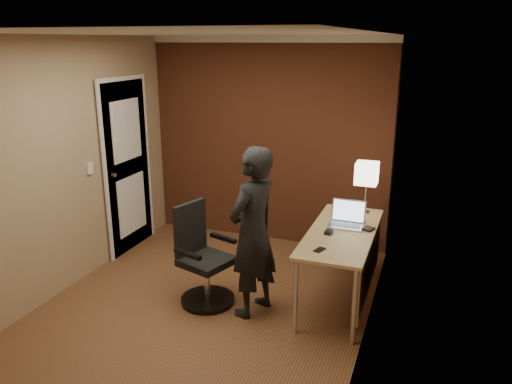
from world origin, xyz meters
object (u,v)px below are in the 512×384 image
at_px(office_chair, 202,261).
at_px(mouse, 329,232).
at_px(desk_lamp, 367,174).
at_px(wallet, 368,229).
at_px(desk, 349,244).
at_px(phone, 319,250).
at_px(laptop, 347,218).
at_px(person, 253,233).

bearing_deg(office_chair, mouse, 16.72).
distance_m(desk_lamp, mouse, 0.84).
height_order(mouse, wallet, mouse).
height_order(desk, mouse, mouse).
xyz_separation_m(phone, office_chair, (-1.15, 0.06, -0.31)).
bearing_deg(desk, mouse, -147.64).
bearing_deg(wallet, laptop, 161.40).
relative_size(laptop, office_chair, 0.35).
xyz_separation_m(laptop, wallet, (0.22, -0.07, -0.05)).
distance_m(mouse, person, 0.72).
height_order(laptop, mouse, laptop).
bearing_deg(phone, person, -164.53).
bearing_deg(office_chair, phone, -3.09).
distance_m(laptop, person, 0.98).
bearing_deg(laptop, phone, -98.92).
relative_size(desk, desk_lamp, 2.80).
xyz_separation_m(laptop, mouse, (-0.12, -0.29, -0.05)).
xyz_separation_m(laptop, person, (-0.73, -0.66, -0.00)).
relative_size(desk, person, 0.95).
xyz_separation_m(desk, mouse, (-0.18, -0.11, 0.14)).
xyz_separation_m(wallet, office_chair, (-1.48, -0.57, -0.32)).
xyz_separation_m(laptop, office_chair, (-1.26, -0.64, -0.37)).
height_order(wallet, person, person).
bearing_deg(phone, wallet, 81.98).
relative_size(desk, phone, 13.04).
height_order(laptop, phone, laptop).
height_order(mouse, office_chair, office_chair).
distance_m(desk_lamp, wallet, 0.64).
bearing_deg(wallet, phone, -117.43).
xyz_separation_m(phone, person, (-0.62, 0.04, 0.06)).
bearing_deg(phone, office_chair, -163.68).
bearing_deg(mouse, desk_lamp, 77.71).
bearing_deg(desk_lamp, wallet, -77.25).
xyz_separation_m(mouse, person, (-0.61, -0.36, 0.05)).
xyz_separation_m(desk, desk_lamp, (0.05, 0.59, 0.55)).
bearing_deg(laptop, person, -138.06).
bearing_deg(wallet, desk_lamp, 102.75).
bearing_deg(mouse, laptop, 73.82).
distance_m(desk, laptop, 0.27).
height_order(phone, person, person).
height_order(desk_lamp, mouse, desk_lamp).
bearing_deg(mouse, person, -144.05).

